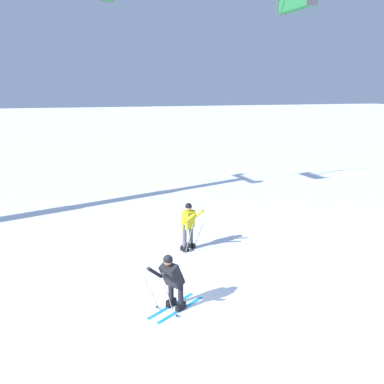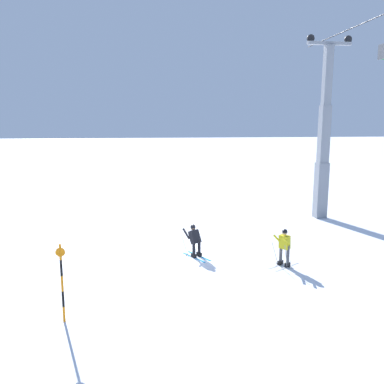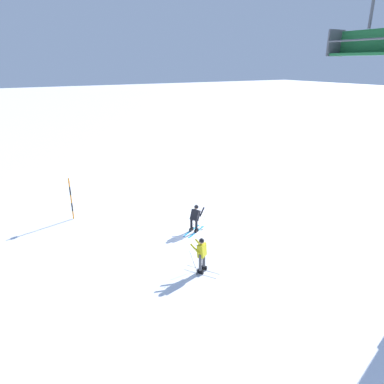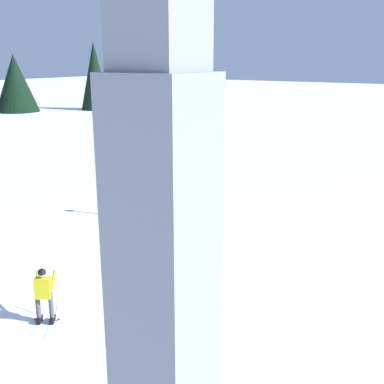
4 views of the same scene
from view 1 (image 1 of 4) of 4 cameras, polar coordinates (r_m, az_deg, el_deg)
ground_plane at (r=10.22m, az=-4.61°, el=-16.48°), size 260.00×260.00×0.00m
skier_carving_main at (r=10.08m, az=-2.76°, el=-11.61°), size 1.60×1.23×1.56m
chairlift_seat_second at (r=21.48m, az=13.78°, el=23.63°), size 0.61×2.38×2.20m
skier_distant_uphill at (r=13.69m, az=-0.48°, el=-4.27°), size 1.23×1.55×1.62m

